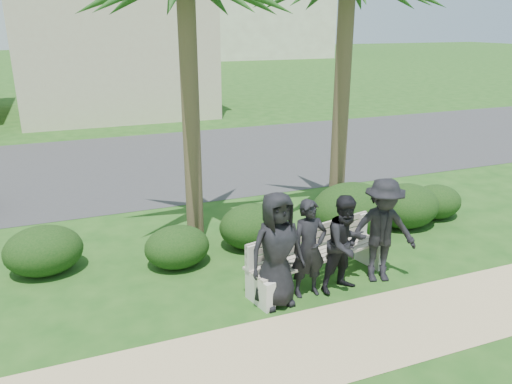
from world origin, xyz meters
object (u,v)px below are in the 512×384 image
(park_bench, at_px, (318,259))
(man_a, at_px, (277,250))
(man_b, at_px, (309,249))
(man_c, at_px, (346,244))
(man_d, at_px, (382,231))

(park_bench, bearing_deg, man_a, -170.47)
(man_b, height_order, man_c, man_c)
(man_c, height_order, man_d, man_d)
(man_c, bearing_deg, man_d, -4.18)
(man_b, relative_size, man_c, 0.99)
(park_bench, distance_m, man_b, 0.60)
(man_b, xyz_separation_m, man_d, (1.30, -0.01, 0.09))
(park_bench, bearing_deg, man_d, -30.45)
(man_a, xyz_separation_m, man_b, (0.56, 0.07, -0.10))
(man_b, height_order, man_d, man_d)
(park_bench, relative_size, man_d, 1.50)
(man_a, distance_m, man_c, 1.16)
(man_d, bearing_deg, man_b, -164.43)
(park_bench, height_order, man_d, man_d)
(park_bench, height_order, man_a, man_a)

